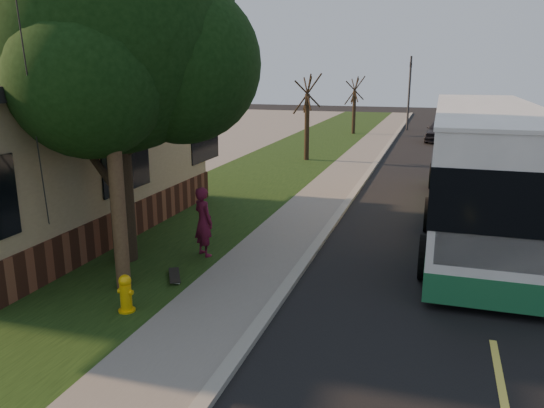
{
  "coord_description": "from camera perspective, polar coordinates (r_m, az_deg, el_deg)",
  "views": [
    {
      "loc": [
        2.83,
        -8.04,
        4.56
      ],
      "look_at": [
        -0.75,
        3.39,
        1.5
      ],
      "focal_mm": 35.0,
      "sensor_mm": 36.0,
      "label": 1
    }
  ],
  "objects": [
    {
      "name": "ground",
      "position": [
        9.67,
        -1.8,
        -13.81
      ],
      "size": [
        120.0,
        120.0,
        0.0
      ],
      "primitive_type": "plane",
      "color": "black",
      "rests_on": "ground"
    },
    {
      "name": "road",
      "position": [
        18.65,
        20.45,
        -0.74
      ],
      "size": [
        8.0,
        80.0,
        0.01
      ],
      "primitive_type": "cube",
      "color": "black",
      "rests_on": "ground"
    },
    {
      "name": "curb",
      "position": [
        18.81,
        8.25,
        0.33
      ],
      "size": [
        0.25,
        80.0,
        0.12
      ],
      "primitive_type": "cube",
      "color": "gray",
      "rests_on": "ground"
    },
    {
      "name": "sidewalk",
      "position": [
        18.99,
        5.27,
        0.5
      ],
      "size": [
        2.0,
        80.0,
        0.08
      ],
      "primitive_type": "cube",
      "color": "slate",
      "rests_on": "ground"
    },
    {
      "name": "grass_verge",
      "position": [
        20.0,
        -4.57,
        1.2
      ],
      "size": [
        5.0,
        80.0,
        0.07
      ],
      "primitive_type": "cube",
      "color": "black",
      "rests_on": "ground"
    },
    {
      "name": "building_lot",
      "position": [
        25.43,
        -26.0,
        2.58
      ],
      "size": [
        15.0,
        80.0,
        0.04
      ],
      "primitive_type": "cube",
      "color": "slate",
      "rests_on": "ground"
    },
    {
      "name": "fire_hydrant",
      "position": [
        10.55,
        -15.46,
        -9.26
      ],
      "size": [
        0.32,
        0.32,
        0.74
      ],
      "color": "#E5AF0C",
      "rests_on": "grass_verge"
    },
    {
      "name": "utility_pole",
      "position": [
        10.93,
        -17.3,
        14.07
      ],
      "size": [
        2.86,
        3.21,
        9.07
      ],
      "color": "#473321",
      "rests_on": "ground"
    },
    {
      "name": "leafy_tree",
      "position": [
        12.8,
        -16.48,
        16.48
      ],
      "size": [
        6.3,
        6.0,
        7.8
      ],
      "color": "black",
      "rests_on": "grass_verge"
    },
    {
      "name": "bare_tree_near",
      "position": [
        26.91,
        3.79,
        9.16
      ],
      "size": [
        1.38,
        1.21,
        4.31
      ],
      "color": "black",
      "rests_on": "grass_verge"
    },
    {
      "name": "bare_tree_far",
      "position": [
        38.57,
        8.83,
        10.36
      ],
      "size": [
        1.38,
        1.21,
        4.03
      ],
      "color": "black",
      "rests_on": "grass_verge"
    },
    {
      "name": "traffic_signal",
      "position": [
        42.13,
        14.56,
        11.98
      ],
      "size": [
        0.18,
        0.22,
        5.5
      ],
      "color": "#2D2D30",
      "rests_on": "ground"
    },
    {
      "name": "transit_bus",
      "position": [
        16.69,
        21.72,
        4.12
      ],
      "size": [
        3.04,
        13.15,
        3.55
      ],
      "color": "silver",
      "rests_on": "ground"
    },
    {
      "name": "skateboarder",
      "position": [
        13.09,
        -7.38,
        -1.89
      ],
      "size": [
        0.75,
        0.69,
        1.73
      ],
      "primitive_type": "imported",
      "rotation": [
        0.0,
        0.0,
        2.56
      ],
      "color": "#531027",
      "rests_on": "grass_verge"
    },
    {
      "name": "skateboard_main",
      "position": [
        12.0,
        -10.45,
        -7.58
      ],
      "size": [
        0.64,
        0.9,
        0.08
      ],
      "color": "black",
      "rests_on": "grass_verge"
    },
    {
      "name": "dumpster",
      "position": [
        17.55,
        -21.23,
        0.63
      ],
      "size": [
        1.71,
        1.48,
        1.31
      ],
      "color": "black",
      "rests_on": "building_lot"
    },
    {
      "name": "distant_car",
      "position": [
        36.22,
        17.72,
        7.54
      ],
      "size": [
        2.12,
        4.27,
        1.4
      ],
      "primitive_type": "imported",
      "rotation": [
        0.0,
        0.0,
        -0.12
      ],
      "color": "black",
      "rests_on": "ground"
    }
  ]
}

